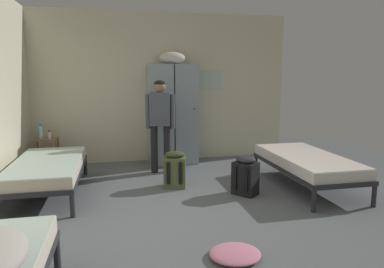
# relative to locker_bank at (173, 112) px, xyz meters

# --- Properties ---
(ground_plane) EXTENTS (9.52, 9.52, 0.00)m
(ground_plane) POSITION_rel_locker_bank_xyz_m (-0.15, -2.70, -0.97)
(ground_plane) COLOR slate
(room_backdrop) EXTENTS (4.91, 6.01, 2.82)m
(room_backdrop) POSITION_rel_locker_bank_xyz_m (-1.47, -1.34, 0.44)
(room_backdrop) COLOR beige
(room_backdrop) RESTS_ON ground_plane
(locker_bank) EXTENTS (0.90, 0.55, 2.07)m
(locker_bank) POSITION_rel_locker_bank_xyz_m (0.00, 0.00, 0.00)
(locker_bank) COLOR #8C99A3
(locker_bank) RESTS_ON ground_plane
(shelf_unit) EXTENTS (0.38, 0.30, 0.57)m
(shelf_unit) POSITION_rel_locker_bank_xyz_m (-2.24, -0.09, -0.62)
(shelf_unit) COLOR brown
(shelf_unit) RESTS_ON ground_plane
(bed_left_rear) EXTENTS (0.90, 1.90, 0.49)m
(bed_left_rear) POSITION_rel_locker_bank_xyz_m (-1.99, -1.45, -0.59)
(bed_left_rear) COLOR #28282D
(bed_left_rear) RESTS_ON ground_plane
(bed_right) EXTENTS (0.90, 1.90, 0.49)m
(bed_right) POSITION_rel_locker_bank_xyz_m (1.70, -1.90, -0.59)
(bed_right) COLOR #28282D
(bed_right) RESTS_ON ground_plane
(person_traveler) EXTENTS (0.48, 0.28, 1.57)m
(person_traveler) POSITION_rel_locker_bank_xyz_m (-0.31, -0.64, -0.02)
(person_traveler) COLOR black
(person_traveler) RESTS_ON ground_plane
(water_bottle) EXTENTS (0.06, 0.06, 0.25)m
(water_bottle) POSITION_rel_locker_bank_xyz_m (-2.32, -0.07, -0.28)
(water_bottle) COLOR #B2DBEA
(water_bottle) RESTS_ON shelf_unit
(lotion_bottle) EXTENTS (0.06, 0.06, 0.15)m
(lotion_bottle) POSITION_rel_locker_bank_xyz_m (-2.17, -0.13, -0.33)
(lotion_bottle) COLOR beige
(lotion_bottle) RESTS_ON shelf_unit
(backpack_black) EXTENTS (0.42, 0.41, 0.55)m
(backpack_black) POSITION_rel_locker_bank_xyz_m (0.70, -2.01, -0.71)
(backpack_black) COLOR black
(backpack_black) RESTS_ON ground_plane
(backpack_olive) EXTENTS (0.37, 0.38, 0.55)m
(backpack_olive) POSITION_rel_locker_bank_xyz_m (-0.21, -1.49, -0.71)
(backpack_olive) COLOR #566038
(backpack_olive) RESTS_ON ground_plane
(clothes_pile_pink) EXTENTS (0.48, 0.44, 0.08)m
(clothes_pile_pink) POSITION_rel_locker_bank_xyz_m (-0.01, -3.66, -0.93)
(clothes_pile_pink) COLOR pink
(clothes_pile_pink) RESTS_ON ground_plane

